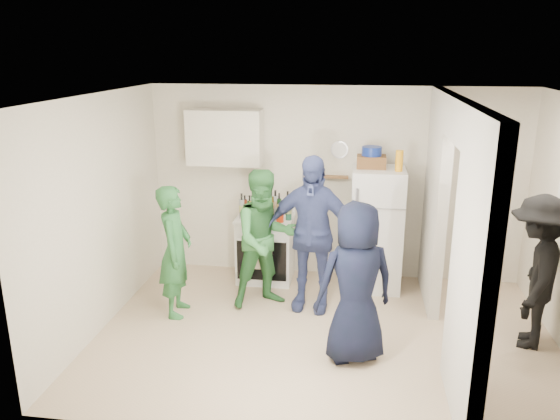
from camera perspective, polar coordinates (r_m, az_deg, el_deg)
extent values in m
plane|color=tan|center=(6.00, 4.59, -12.84)|extent=(4.80, 4.80, 0.00)
plane|color=silver|center=(7.13, 5.73, 2.77)|extent=(4.80, 0.00, 4.80)
plane|color=silver|center=(3.91, 3.33, -9.02)|extent=(4.80, 0.00, 4.80)
plane|color=silver|center=(6.11, -18.21, -0.34)|extent=(0.00, 3.40, 3.40)
plane|color=white|center=(5.25, 5.22, 11.70)|extent=(4.80, 4.80, 0.00)
cube|color=silver|center=(6.60, 15.93, 1.10)|extent=(0.12, 1.20, 2.50)
cube|color=silver|center=(4.54, 19.36, -6.23)|extent=(0.12, 1.20, 2.50)
cube|color=silver|center=(5.34, 18.29, 8.87)|extent=(0.12, 1.00, 0.40)
cube|color=white|center=(7.14, -1.51, -4.00)|extent=(0.72, 0.60, 0.86)
cube|color=silver|center=(7.03, -5.77, 7.57)|extent=(0.95, 0.34, 0.70)
cube|color=white|center=(6.91, 10.03, -1.99)|extent=(0.63, 0.62, 1.54)
cube|color=brown|center=(6.74, 9.52, 5.00)|extent=(0.35, 0.25, 0.15)
cylinder|color=navy|center=(6.72, 9.57, 6.09)|extent=(0.24, 0.24, 0.11)
cylinder|color=#FFA815|center=(6.60, 12.35, 5.05)|extent=(0.09, 0.09, 0.25)
cylinder|color=white|center=(7.01, 6.24, 6.29)|extent=(0.22, 0.02, 0.22)
cube|color=olive|center=(7.06, 5.73, 3.46)|extent=(0.35, 0.08, 0.03)
cylinder|color=yellow|center=(6.78, -2.86, -0.18)|extent=(0.09, 0.09, 0.25)
cylinder|color=#B62B0C|center=(6.76, 0.01, -0.77)|extent=(0.09, 0.09, 0.12)
imported|color=#2C6E38|center=(6.23, -10.89, -4.25)|extent=(0.40, 0.58, 1.51)
imported|color=#388144|center=(6.31, -1.52, -3.06)|extent=(1.00, 0.93, 1.64)
imported|color=#3C4983|center=(6.22, 3.25, -2.48)|extent=(1.12, 0.60, 1.82)
imported|color=black|center=(5.27, 7.91, -7.57)|extent=(0.91, 0.76, 1.59)
imported|color=black|center=(6.04, 25.16, -5.91)|extent=(0.90, 1.16, 1.58)
cylinder|color=maroon|center=(7.12, -3.71, 0.60)|extent=(0.07, 0.07, 0.24)
cylinder|color=#17451A|center=(6.91, -3.19, 0.34)|extent=(0.06, 0.06, 0.30)
cylinder|color=#B2BEC1|center=(7.11, -1.85, 0.89)|extent=(0.06, 0.06, 0.31)
cylinder|color=#56380F|center=(6.89, -1.44, 0.29)|extent=(0.06, 0.06, 0.29)
cylinder|color=#A1ABB2|center=(7.12, -0.49, 0.89)|extent=(0.08, 0.08, 0.30)
cylinder|color=#143719|center=(6.96, -0.09, 0.55)|extent=(0.06, 0.06, 0.31)
cylinder|color=olive|center=(7.04, 0.80, 0.74)|extent=(0.06, 0.06, 0.31)
cylinder|color=#A2A3AD|center=(6.89, -4.02, 0.42)|extent=(0.07, 0.07, 0.33)
cylinder|color=#53410E|center=(7.03, -0.92, 0.75)|extent=(0.07, 0.07, 0.32)
cylinder|color=#1D5538|center=(6.82, 0.91, 0.28)|extent=(0.07, 0.07, 0.33)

